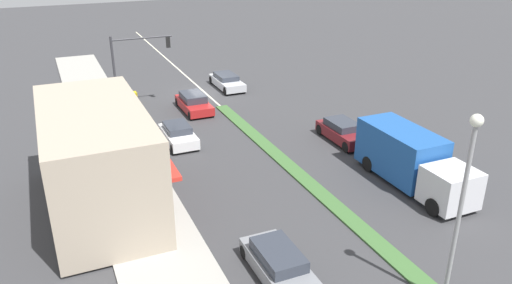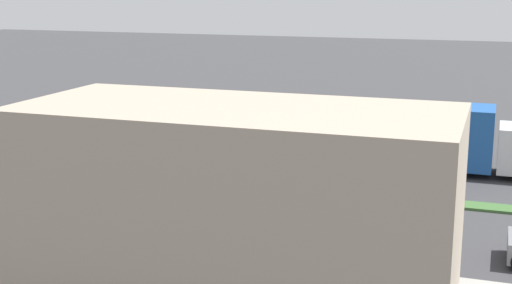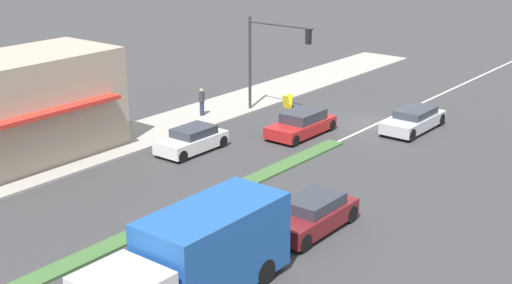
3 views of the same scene
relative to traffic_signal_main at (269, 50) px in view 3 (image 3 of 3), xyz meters
The scene contains 11 objects.
ground_plane 17.75m from the traffic_signal_main, 110.71° to the left, with size 160.00×160.00×0.00m, color #38383A.
lane_marking_center 7.48m from the traffic_signal_main, 163.60° to the right, with size 0.16×60.00×0.01m, color beige.
building_corner_store 15.04m from the traffic_signal_main, 72.46° to the left, with size 5.42×10.40×5.05m.
traffic_signal_main is the anchor object (origin of this frame).
pedestrian 4.96m from the traffic_signal_main, 48.38° to the left, with size 0.34×0.34×1.63m.
warning_aframe_sign 3.90m from the traffic_signal_main, 94.35° to the right, with size 0.45×0.53×0.84m.
delivery_truck 21.62m from the traffic_signal_main, 121.19° to the left, with size 2.44×7.50×2.87m.
hatchback_red 5.56m from the traffic_signal_main, 150.89° to the left, with size 1.89×4.32×1.32m.
van_white 8.61m from the traffic_signal_main, 98.12° to the left, with size 1.75×3.81×1.25m.
sedan_silver 9.27m from the traffic_signal_main, 163.99° to the right, with size 1.84×4.60×1.22m.
sedan_maroon 16.57m from the traffic_signal_main, 133.21° to the left, with size 1.83×4.15×1.33m.
Camera 3 is at (-18.83, 34.58, 11.87)m, focal length 50.00 mm.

